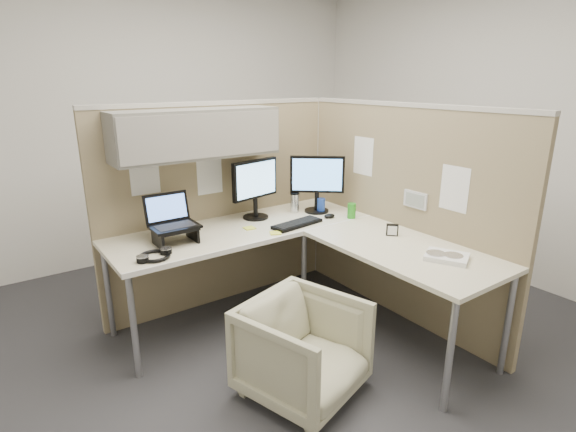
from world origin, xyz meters
TOP-DOWN VIEW (x-y plane):
  - ground at (0.00, 0.00)m, footprint 4.50×4.50m
  - partition_back at (-0.22, 0.83)m, footprint 2.00×0.36m
  - partition_right at (0.90, -0.07)m, footprint 0.07×2.03m
  - desk at (0.12, 0.13)m, footprint 2.00×1.98m
  - office_chair at (-0.30, -0.46)m, footprint 0.76×0.73m
  - monitor_left at (0.09, 0.67)m, footprint 0.44×0.20m
  - monitor_right at (0.59, 0.53)m, footprint 0.36×0.31m
  - laptop_station at (-0.65, 0.53)m, footprint 0.31×0.26m
  - keyboard at (0.24, 0.33)m, footprint 0.43×0.19m
  - mouse at (0.56, 0.33)m, footprint 0.10×0.07m
  - travel_mug at (0.44, 0.63)m, footprint 0.08×0.08m
  - soda_can_green at (0.70, 0.23)m, footprint 0.07×0.07m
  - soda_can_silver at (0.61, 0.49)m, footprint 0.07×0.07m
  - sticky_note_b at (0.01, 0.27)m, footprint 0.10×0.10m
  - sticky_note_d at (-0.09, 0.48)m, footprint 0.08×0.08m
  - headphones at (-0.86, 0.33)m, footprint 0.24×0.24m
  - paper_stack at (0.60, -0.73)m, footprint 0.29×0.31m
  - desk_clock at (0.65, -0.24)m, footprint 0.08×0.08m

SIDE VIEW (x-z plane):
  - ground at x=0.00m, z-range 0.00..0.00m
  - office_chair at x=-0.30m, z-range 0.00..0.64m
  - desk at x=0.12m, z-range 0.32..1.05m
  - sticky_note_b at x=0.01m, z-range 0.73..0.74m
  - sticky_note_d at x=-0.09m, z-range 0.73..0.74m
  - keyboard at x=0.24m, z-range 0.73..0.75m
  - headphones at x=-0.86m, z-range 0.73..0.76m
  - paper_stack at x=0.60m, z-range 0.73..0.76m
  - mouse at x=0.56m, z-range 0.73..0.76m
  - desk_clock at x=0.65m, z-range 0.73..0.81m
  - soda_can_green at x=0.70m, z-range 0.73..0.85m
  - soda_can_silver at x=0.61m, z-range 0.73..0.85m
  - travel_mug at x=0.44m, z-range 0.73..0.89m
  - partition_right at x=0.90m, z-range 0.00..1.63m
  - laptop_station at x=-0.65m, z-range 0.69..1.01m
  - monitor_left at x=0.09m, z-range 0.77..1.24m
  - monitor_right at x=0.59m, z-range 0.77..1.24m
  - partition_back at x=-0.22m, z-range 0.28..1.91m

